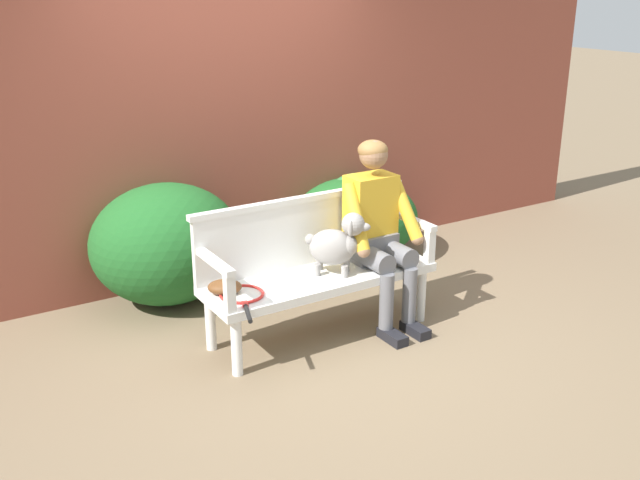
{
  "coord_description": "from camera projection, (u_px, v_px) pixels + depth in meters",
  "views": [
    {
      "loc": [
        -2.45,
        -3.92,
        2.36
      ],
      "look_at": [
        0.0,
        0.0,
        0.7
      ],
      "focal_mm": 40.96,
      "sensor_mm": 36.0,
      "label": 1
    }
  ],
  "objects": [
    {
      "name": "baseball_glove",
      "position": [
        225.0,
        287.0,
        4.68
      ],
      "size": [
        0.27,
        0.25,
        0.09
      ],
      "primitive_type": "ellipsoid",
      "rotation": [
        0.0,
        0.0,
        -0.5
      ],
      "color": "brown",
      "rests_on": "garden_bench"
    },
    {
      "name": "person_seated",
      "position": [
        377.0,
        226.0,
        5.12
      ],
      "size": [
        0.56,
        0.66,
        1.32
      ],
      "color": "black",
      "rests_on": "ground"
    },
    {
      "name": "dog_on_bench",
      "position": [
        338.0,
        243.0,
        4.93
      ],
      "size": [
        0.4,
        0.37,
        0.44
      ],
      "color": "gray",
      "rests_on": "garden_bench"
    },
    {
      "name": "bench_armrest_left_end",
      "position": [
        220.0,
        274.0,
        4.46
      ],
      "size": [
        0.06,
        0.52,
        0.28
      ],
      "color": "white",
      "rests_on": "garden_bench"
    },
    {
      "name": "garden_bench",
      "position": [
        320.0,
        282.0,
        5.01
      ],
      "size": [
        1.64,
        0.52,
        0.45
      ],
      "color": "white",
      "rests_on": "ground"
    },
    {
      "name": "bench_armrest_right_end",
      "position": [
        418.0,
        230.0,
        5.24
      ],
      "size": [
        0.06,
        0.52,
        0.28
      ],
      "color": "white",
      "rests_on": "garden_bench"
    },
    {
      "name": "brick_garden_fence",
      "position": [
        220.0,
        116.0,
        5.93
      ],
      "size": [
        8.0,
        0.3,
        2.62
      ],
      "primitive_type": "cube",
      "color": "brown",
      "rests_on": "ground"
    },
    {
      "name": "tennis_racket",
      "position": [
        242.0,
        296.0,
        4.63
      ],
      "size": [
        0.37,
        0.58,
        0.03
      ],
      "color": "red",
      "rests_on": "garden_bench"
    },
    {
      "name": "hedge_bush_mid_right",
      "position": [
        167.0,
        243.0,
        5.55
      ],
      "size": [
        1.16,
        1.08,
        0.92
      ],
      "primitive_type": "ellipsoid",
      "color": "#1E5B23",
      "rests_on": "ground"
    },
    {
      "name": "bench_backrest",
      "position": [
        303.0,
        230.0,
        5.09
      ],
      "size": [
        1.68,
        0.06,
        0.5
      ],
      "color": "white",
      "rests_on": "garden_bench"
    },
    {
      "name": "ground_plane",
      "position": [
        320.0,
        334.0,
        5.15
      ],
      "size": [
        40.0,
        40.0,
        0.0
      ],
      "primitive_type": "plane",
      "color": "#7A664C"
    },
    {
      "name": "hedge_bush_far_left",
      "position": [
        355.0,
        219.0,
        6.46
      ],
      "size": [
        1.15,
        1.05,
        0.72
      ],
      "primitive_type": "ellipsoid",
      "color": "#1E5B23",
      "rests_on": "ground"
    },
    {
      "name": "hedge_bush_far_right",
      "position": [
        354.0,
        214.0,
        6.55
      ],
      "size": [
        0.7,
        0.51,
        0.74
      ],
      "primitive_type": "ellipsoid",
      "color": "#337538",
      "rests_on": "ground"
    }
  ]
}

